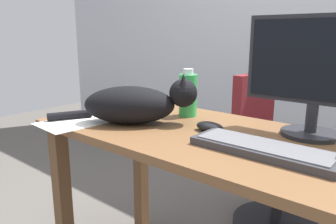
{
  "coord_description": "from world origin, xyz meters",
  "views": [
    {
      "loc": [
        0.53,
        -0.97,
        1.1
      ],
      "look_at": [
        -0.25,
        -0.04,
        0.81
      ],
      "focal_mm": 35.07,
      "sensor_mm": 36.0,
      "label": 1
    }
  ],
  "objects_px": {
    "keyboard": "(264,149)",
    "computer_mouse": "(210,127)",
    "spray_bottle": "(188,94)",
    "monitor": "(316,71)",
    "cat": "(135,104)",
    "office_chair": "(271,165)"
  },
  "relations": [
    {
      "from": "keyboard",
      "to": "computer_mouse",
      "type": "bearing_deg",
      "value": 160.85
    },
    {
      "from": "office_chair",
      "to": "monitor",
      "type": "bearing_deg",
      "value": -58.0
    },
    {
      "from": "office_chair",
      "to": "computer_mouse",
      "type": "xyz_separation_m",
      "value": [
        0.04,
        -0.73,
        0.39
      ]
    },
    {
      "from": "monitor",
      "to": "keyboard",
      "type": "xyz_separation_m",
      "value": [
        -0.05,
        -0.27,
        -0.21
      ]
    },
    {
      "from": "keyboard",
      "to": "spray_bottle",
      "type": "bearing_deg",
      "value": 153.38
    },
    {
      "from": "monitor",
      "to": "spray_bottle",
      "type": "xyz_separation_m",
      "value": [
        -0.5,
        -0.04,
        -0.13
      ]
    },
    {
      "from": "spray_bottle",
      "to": "keyboard",
      "type": "bearing_deg",
      "value": -26.62
    },
    {
      "from": "keyboard",
      "to": "cat",
      "type": "distance_m",
      "value": 0.54
    },
    {
      "from": "keyboard",
      "to": "computer_mouse",
      "type": "height_order",
      "value": "computer_mouse"
    },
    {
      "from": "spray_bottle",
      "to": "computer_mouse",
      "type": "bearing_deg",
      "value": -34.5
    },
    {
      "from": "cat",
      "to": "computer_mouse",
      "type": "xyz_separation_m",
      "value": [
        0.29,
        0.1,
        -0.06
      ]
    },
    {
      "from": "computer_mouse",
      "to": "spray_bottle",
      "type": "bearing_deg",
      "value": 145.5
    },
    {
      "from": "computer_mouse",
      "to": "spray_bottle",
      "type": "relative_size",
      "value": 0.54
    },
    {
      "from": "office_chair",
      "to": "computer_mouse",
      "type": "distance_m",
      "value": 0.83
    },
    {
      "from": "cat",
      "to": "office_chair",
      "type": "bearing_deg",
      "value": 73.3
    },
    {
      "from": "monitor",
      "to": "cat",
      "type": "bearing_deg",
      "value": -154.91
    },
    {
      "from": "monitor",
      "to": "computer_mouse",
      "type": "bearing_deg",
      "value": -148.89
    },
    {
      "from": "office_chair",
      "to": "monitor",
      "type": "relative_size",
      "value": 1.84
    },
    {
      "from": "monitor",
      "to": "keyboard",
      "type": "relative_size",
      "value": 1.09
    },
    {
      "from": "cat",
      "to": "monitor",
      "type": "bearing_deg",
      "value": 25.09
    },
    {
      "from": "computer_mouse",
      "to": "spray_bottle",
      "type": "xyz_separation_m",
      "value": [
        -0.21,
        0.14,
        0.08
      ]
    },
    {
      "from": "computer_mouse",
      "to": "cat",
      "type": "bearing_deg",
      "value": -161.82
    }
  ]
}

